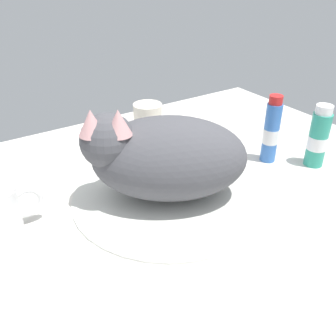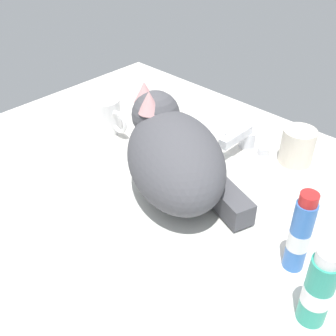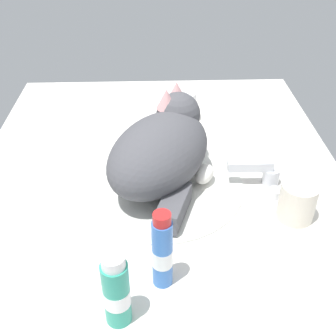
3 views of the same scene
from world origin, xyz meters
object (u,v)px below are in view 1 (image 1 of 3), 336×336
(cat, at_px, (162,156))
(rinse_cup, at_px, (148,119))
(toothpaste_bottle, at_px, (272,132))
(faucet, at_px, (115,140))
(mouthwash_bottle, at_px, (318,138))

(cat, height_order, rinse_cup, cat)
(toothpaste_bottle, bearing_deg, rinse_cup, 119.33)
(cat, relative_size, rinse_cup, 4.22)
(toothpaste_bottle, bearing_deg, faucet, 138.79)
(cat, xyz_separation_m, rinse_cup, (0.12, 0.25, -0.05))
(rinse_cup, distance_m, mouthwash_bottle, 0.39)
(faucet, height_order, cat, cat)
(rinse_cup, xyz_separation_m, toothpaste_bottle, (0.15, -0.26, 0.03))
(toothpaste_bottle, distance_m, mouthwash_bottle, 0.09)
(toothpaste_bottle, height_order, mouthwash_bottle, toothpaste_bottle)
(mouthwash_bottle, bearing_deg, rinse_cup, 123.29)
(toothpaste_bottle, bearing_deg, cat, 177.82)
(faucet, relative_size, rinse_cup, 1.54)
(cat, bearing_deg, rinse_cup, 64.53)
(cat, bearing_deg, faucet, 87.13)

